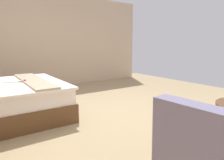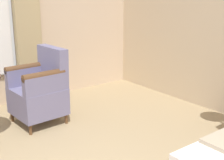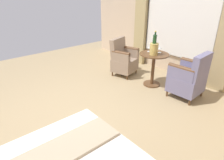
# 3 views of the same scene
# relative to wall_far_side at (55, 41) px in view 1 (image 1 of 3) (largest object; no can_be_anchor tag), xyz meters

# --- Properties ---
(ground_plane) EXTENTS (7.74, 7.74, 0.00)m
(ground_plane) POSITION_rel_wall_far_side_xyz_m (-3.18, 0.00, -1.36)
(ground_plane) COLOR tan
(wall_far_side) EXTENTS (0.12, 5.96, 2.73)m
(wall_far_side) POSITION_rel_wall_far_side_xyz_m (0.00, 0.00, 0.00)
(wall_far_side) COLOR #C8AF94
(wall_far_side) RESTS_ON ground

